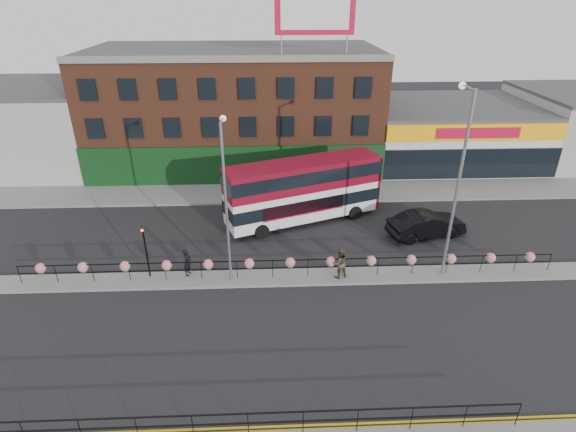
{
  "coord_description": "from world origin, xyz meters",
  "views": [
    {
      "loc": [
        -1.02,
        -21.25,
        14.78
      ],
      "look_at": [
        0.0,
        3.0,
        2.5
      ],
      "focal_mm": 28.0,
      "sensor_mm": 36.0,
      "label": 1
    }
  ],
  "objects_px": {
    "pedestrian_a": "(187,262)",
    "double_decker_bus": "(304,185)",
    "car": "(426,224)",
    "lamp_column_east": "(458,171)",
    "lamp_column_west": "(226,191)",
    "pedestrian_b": "(340,263)"
  },
  "relations": [
    {
      "from": "pedestrian_a",
      "to": "double_decker_bus",
      "type": "bearing_deg",
      "value": -34.43
    },
    {
      "from": "double_decker_bus",
      "to": "car",
      "type": "relative_size",
      "value": 2.06
    },
    {
      "from": "lamp_column_east",
      "to": "pedestrian_a",
      "type": "bearing_deg",
      "value": 179.02
    },
    {
      "from": "double_decker_bus",
      "to": "lamp_column_west",
      "type": "height_order",
      "value": "lamp_column_west"
    },
    {
      "from": "pedestrian_a",
      "to": "pedestrian_b",
      "type": "height_order",
      "value": "pedestrian_b"
    },
    {
      "from": "pedestrian_a",
      "to": "lamp_column_west",
      "type": "relative_size",
      "value": 0.19
    },
    {
      "from": "car",
      "to": "lamp_column_west",
      "type": "bearing_deg",
      "value": 96.38
    },
    {
      "from": "double_decker_bus",
      "to": "lamp_column_east",
      "type": "distance_m",
      "value": 10.87
    },
    {
      "from": "pedestrian_a",
      "to": "lamp_column_east",
      "type": "xyz_separation_m",
      "value": [
        14.56,
        -0.25,
        5.38
      ]
    },
    {
      "from": "lamp_column_east",
      "to": "pedestrian_b",
      "type": "bearing_deg",
      "value": -176.73
    },
    {
      "from": "car",
      "to": "pedestrian_b",
      "type": "distance_m",
      "value": 8.07
    },
    {
      "from": "pedestrian_a",
      "to": "pedestrian_b",
      "type": "xyz_separation_m",
      "value": [
        8.58,
        -0.59,
        0.11
      ]
    },
    {
      "from": "lamp_column_west",
      "to": "pedestrian_b",
      "type": "bearing_deg",
      "value": -1.68
    },
    {
      "from": "pedestrian_a",
      "to": "pedestrian_b",
      "type": "relative_size",
      "value": 0.88
    },
    {
      "from": "pedestrian_a",
      "to": "pedestrian_b",
      "type": "distance_m",
      "value": 8.6
    },
    {
      "from": "car",
      "to": "pedestrian_a",
      "type": "xyz_separation_m",
      "value": [
        -15.08,
        -4.18,
        0.14
      ]
    },
    {
      "from": "double_decker_bus",
      "to": "lamp_column_west",
      "type": "xyz_separation_m",
      "value": [
        -4.62,
        -7.18,
        2.76
      ]
    },
    {
      "from": "double_decker_bus",
      "to": "pedestrian_a",
      "type": "relative_size",
      "value": 6.69
    },
    {
      "from": "pedestrian_b",
      "to": "lamp_column_west",
      "type": "xyz_separation_m",
      "value": [
        -6.11,
        0.18,
        4.39
      ]
    },
    {
      "from": "pedestrian_a",
      "to": "lamp_column_east",
      "type": "bearing_deg",
      "value": -79.07
    },
    {
      "from": "car",
      "to": "lamp_column_east",
      "type": "bearing_deg",
      "value": 159.65
    },
    {
      "from": "double_decker_bus",
      "to": "pedestrian_b",
      "type": "relative_size",
      "value": 5.91
    }
  ]
}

